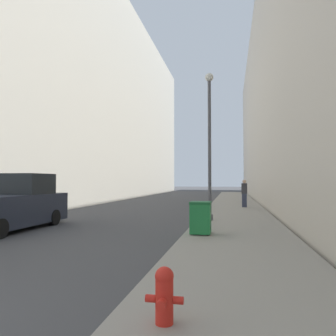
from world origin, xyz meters
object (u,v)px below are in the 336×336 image
object	(u,v)px
pickup_truck	(12,206)
fire_hydrant	(164,294)
trash_bin	(201,217)
lamppost	(210,137)
pedestrian_on_sidewalk	(244,193)

from	to	relation	value
pickup_truck	fire_hydrant	bearing A→B (deg)	-44.26
trash_bin	lamppost	world-z (taller)	lamppost
trash_bin	pedestrian_on_sidewalk	size ratio (longest dim) A/B	0.58
trash_bin	pickup_truck	xyz separation A→B (m)	(-7.14, 0.58, 0.22)
fire_hydrant	pedestrian_on_sidewalk	size ratio (longest dim) A/B	0.38
fire_hydrant	trash_bin	size ratio (longest dim) A/B	0.65
lamppost	fire_hydrant	bearing A→B (deg)	-89.23
pedestrian_on_sidewalk	trash_bin	bearing A→B (deg)	-99.02
lamppost	pickup_truck	bearing A→B (deg)	-156.51
trash_bin	pickup_truck	bearing A→B (deg)	175.39
trash_bin	lamppost	distance (m)	4.80
trash_bin	lamppost	bearing A→B (deg)	89.24
trash_bin	pedestrian_on_sidewalk	xyz separation A→B (m)	(1.76, 11.06, 0.35)
fire_hydrant	lamppost	xyz separation A→B (m)	(-0.14, 10.27, 3.23)
pickup_truck	trash_bin	bearing A→B (deg)	-4.61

